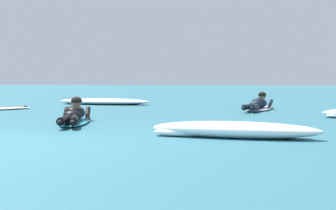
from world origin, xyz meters
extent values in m
plane|color=#2D6B7A|center=(0.00, 10.00, 0.00)|extent=(120.00, 120.00, 0.00)
ellipsoid|color=#2DB2D1|center=(-0.39, 3.24, 0.04)|extent=(1.18, 2.38, 0.07)
ellipsoid|color=#2DB2D1|center=(-0.71, 4.31, 0.05)|extent=(0.24, 0.25, 0.06)
ellipsoid|color=black|center=(-0.40, 3.29, 0.20)|extent=(0.59, 0.81, 0.35)
ellipsoid|color=black|center=(-0.28, 2.89, 0.17)|extent=(0.41, 0.37, 0.20)
cylinder|color=black|center=(-0.20, 2.32, 0.14)|extent=(0.33, 0.85, 0.14)
ellipsoid|color=black|center=(-0.10, 1.91, 0.14)|extent=(0.16, 0.24, 0.08)
cylinder|color=black|center=(-0.04, 2.37, 0.14)|extent=(0.42, 0.84, 0.14)
ellipsoid|color=black|center=(0.10, 1.97, 0.14)|extent=(0.16, 0.24, 0.08)
cylinder|color=black|center=(-0.73, 3.61, 0.12)|extent=(0.25, 0.57, 0.33)
sphere|color=#8C6647|center=(-0.83, 3.97, 0.02)|extent=(0.09, 0.09, 0.09)
cylinder|color=black|center=(-0.30, 3.72, 0.12)|extent=(0.25, 0.57, 0.33)
sphere|color=#8C6647|center=(-0.40, 4.05, 0.02)|extent=(0.09, 0.09, 0.09)
sphere|color=#8C6647|center=(-0.52, 3.69, 0.38)|extent=(0.21, 0.21, 0.21)
ellipsoid|color=black|center=(-0.52, 3.68, 0.41)|extent=(0.27, 0.25, 0.16)
ellipsoid|color=silver|center=(2.97, 8.03, 0.04)|extent=(0.94, 2.08, 0.07)
ellipsoid|color=silver|center=(3.14, 8.97, 0.05)|extent=(0.25, 0.23, 0.06)
ellipsoid|color=black|center=(2.98, 8.08, 0.20)|extent=(0.52, 0.76, 0.35)
ellipsoid|color=black|center=(2.91, 7.68, 0.17)|extent=(0.38, 0.34, 0.20)
cylinder|color=black|center=(2.73, 7.15, 0.14)|extent=(0.33, 0.82, 0.14)
ellipsoid|color=black|center=(2.64, 6.76, 0.14)|extent=(0.14, 0.23, 0.08)
cylinder|color=black|center=(2.89, 7.12, 0.14)|extent=(0.23, 0.82, 0.14)
ellipsoid|color=black|center=(2.84, 6.72, 0.14)|extent=(0.14, 0.23, 0.08)
cylinder|color=black|center=(2.83, 8.50, 0.12)|extent=(0.19, 0.56, 0.32)
sphere|color=#8C6647|center=(2.89, 8.86, 0.02)|extent=(0.09, 0.09, 0.09)
cylinder|color=black|center=(3.26, 8.40, 0.12)|extent=(0.19, 0.56, 0.32)
sphere|color=#8C6647|center=(3.32, 8.74, 0.02)|extent=(0.09, 0.09, 0.09)
sphere|color=#8C6647|center=(3.05, 8.48, 0.38)|extent=(0.21, 0.21, 0.21)
ellipsoid|color=black|center=(3.05, 8.46, 0.41)|extent=(0.25, 0.24, 0.16)
cone|color=black|center=(-3.55, 7.40, 0.01)|extent=(0.14, 0.14, 0.16)
ellipsoid|color=white|center=(2.78, 1.41, 0.12)|extent=(2.50, 0.83, 0.24)
ellipsoid|color=white|center=(3.40, 1.43, 0.08)|extent=(0.92, 0.43, 0.16)
ellipsoid|color=white|center=(2.04, 1.43, 0.06)|extent=(0.90, 0.33, 0.13)
ellipsoid|color=white|center=(-2.17, 10.25, 0.10)|extent=(3.29, 1.44, 0.20)
ellipsoid|color=white|center=(-1.36, 10.33, 0.07)|extent=(1.21, 0.69, 0.14)
ellipsoid|color=white|center=(-3.14, 10.24, 0.06)|extent=(1.27, 1.04, 0.11)
camera|label=1|loc=(3.29, -5.85, 0.84)|focal=54.22mm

